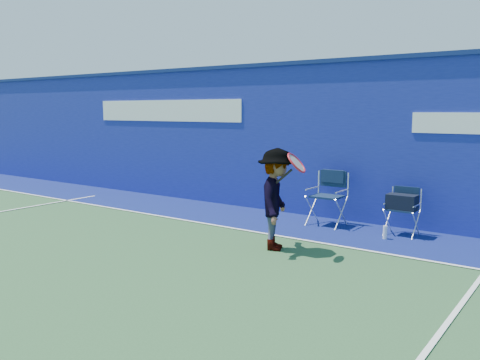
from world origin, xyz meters
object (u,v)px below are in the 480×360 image
Objects in this scene: directors_chair_left at (327,207)px; water_bottle at (385,233)px; tennis_player at (277,199)px; directors_chair_right at (402,216)px.

directors_chair_left is 1.32m from water_bottle.
tennis_player reaches higher than directors_chair_left.
directors_chair_left reaches higher than water_bottle.
directors_chair_left is 1.24× the size of directors_chair_right.
water_bottle is (-0.13, -0.42, -0.23)m from directors_chair_right.
water_bottle is (1.24, -0.39, -0.22)m from directors_chair_left.
directors_chair_left is at bearing 92.66° from tennis_player.
water_bottle is at bearing -17.30° from directors_chair_left.
water_bottle is 2.04m from tennis_player.
water_bottle is 0.15× the size of tennis_player.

